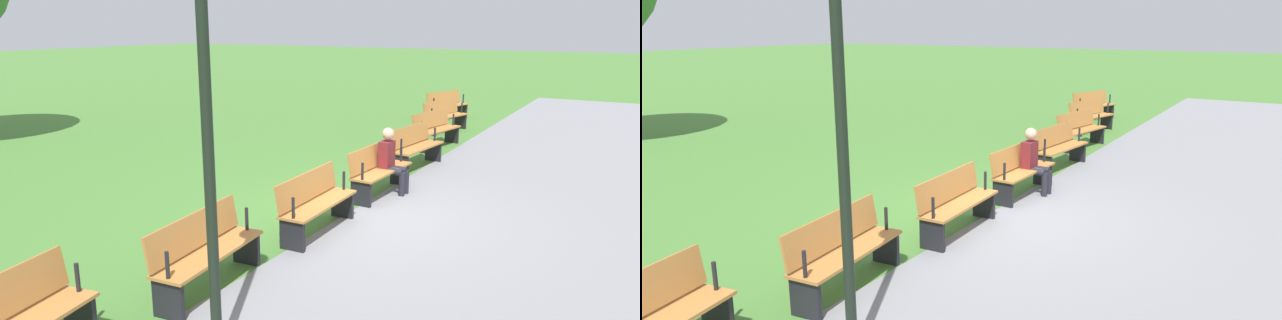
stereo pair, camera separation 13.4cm
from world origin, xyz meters
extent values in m
plane|color=#477A33|center=(0.00, 0.00, 0.00)|extent=(120.00, 120.00, 0.00)
cube|color=gray|center=(0.00, 2.53, 0.00)|extent=(34.13, 5.18, 0.01)
cube|color=#B27538|center=(-9.78, -1.61, 0.45)|extent=(1.72, 0.95, 0.04)
cube|color=#B27538|center=(-9.84, -1.80, 0.69)|extent=(1.61, 0.64, 0.40)
cube|color=black|center=(-10.51, -1.36, 0.21)|extent=(0.18, 0.37, 0.43)
cylinder|color=black|center=(-10.51, -1.35, 0.61)|extent=(0.06, 0.06, 0.30)
cube|color=black|center=(-9.05, -1.86, 0.21)|extent=(0.18, 0.37, 0.43)
cylinder|color=black|center=(-9.04, -1.84, 0.61)|extent=(0.06, 0.06, 0.30)
cube|color=#B27538|center=(-7.66, -0.98, 0.45)|extent=(1.73, 0.85, 0.04)
cube|color=#B27538|center=(-7.71, -1.17, 0.69)|extent=(1.64, 0.52, 0.40)
cube|color=black|center=(-8.41, -0.78, 0.21)|extent=(0.15, 0.38, 0.43)
cylinder|color=black|center=(-8.41, -0.77, 0.61)|extent=(0.05, 0.05, 0.30)
cube|color=black|center=(-6.91, -1.17, 0.21)|extent=(0.15, 0.38, 0.43)
cylinder|color=black|center=(-6.91, -1.16, 0.61)|extent=(0.05, 0.05, 0.30)
cube|color=#B27538|center=(-5.50, -0.50, 0.45)|extent=(1.72, 0.73, 0.04)
cube|color=#B27538|center=(-5.54, -0.70, 0.69)|extent=(1.66, 0.40, 0.40)
cube|color=black|center=(-6.26, -0.36, 0.21)|extent=(0.13, 0.38, 0.43)
cylinder|color=black|center=(-6.26, -0.34, 0.61)|extent=(0.05, 0.05, 0.30)
cube|color=black|center=(-4.74, -0.64, 0.21)|extent=(0.13, 0.38, 0.43)
cylinder|color=black|center=(-4.74, -0.62, 0.61)|extent=(0.05, 0.05, 0.30)
cube|color=#B27538|center=(-3.31, -0.18, 0.45)|extent=(1.71, 0.62, 0.04)
cube|color=#B27538|center=(-3.33, -0.38, 0.69)|extent=(1.67, 0.29, 0.40)
cube|color=black|center=(-4.08, -0.10, 0.21)|extent=(0.10, 0.38, 0.43)
cylinder|color=black|center=(-4.08, -0.08, 0.61)|extent=(0.05, 0.05, 0.30)
cube|color=black|center=(-2.54, -0.26, 0.21)|extent=(0.10, 0.38, 0.43)
cylinder|color=black|center=(-2.54, -0.25, 0.61)|extent=(0.05, 0.05, 0.30)
cube|color=#B27538|center=(-1.11, -0.02, 0.45)|extent=(1.68, 0.50, 0.04)
cube|color=#B27538|center=(-1.11, -0.22, 0.69)|extent=(1.67, 0.17, 0.40)
cube|color=black|center=(-1.88, 0.01, 0.21)|extent=(0.07, 0.38, 0.43)
cylinder|color=black|center=(-1.88, 0.03, 0.61)|extent=(0.05, 0.05, 0.30)
cube|color=black|center=(-0.33, -0.05, 0.21)|extent=(0.07, 0.38, 0.43)
cylinder|color=black|center=(-0.33, -0.03, 0.61)|extent=(0.05, 0.05, 0.30)
cube|color=#B27538|center=(1.11, -0.02, 0.45)|extent=(1.68, 0.50, 0.04)
cube|color=#B27538|center=(1.11, -0.22, 0.69)|extent=(1.67, 0.17, 0.40)
cube|color=black|center=(0.33, -0.05, 0.21)|extent=(0.07, 0.38, 0.43)
cylinder|color=black|center=(0.33, -0.03, 0.61)|extent=(0.05, 0.05, 0.30)
cube|color=black|center=(1.88, 0.01, 0.21)|extent=(0.07, 0.38, 0.43)
cylinder|color=black|center=(1.88, 0.03, 0.61)|extent=(0.05, 0.05, 0.30)
cube|color=#B27538|center=(3.31, -0.18, 0.45)|extent=(1.71, 0.62, 0.04)
cube|color=#B27538|center=(3.33, -0.38, 0.69)|extent=(1.67, 0.29, 0.40)
cube|color=black|center=(2.54, -0.26, 0.21)|extent=(0.10, 0.38, 0.43)
cylinder|color=black|center=(2.54, -0.25, 0.61)|extent=(0.05, 0.05, 0.30)
cube|color=black|center=(4.08, -0.10, 0.21)|extent=(0.10, 0.38, 0.43)
cylinder|color=black|center=(4.08, -0.08, 0.61)|extent=(0.05, 0.05, 0.30)
cube|color=black|center=(4.74, -0.64, 0.21)|extent=(0.13, 0.38, 0.43)
cylinder|color=black|center=(4.74, -0.62, 0.61)|extent=(0.05, 0.05, 0.30)
cube|color=maroon|center=(-1.33, -0.03, 0.70)|extent=(0.33, 0.21, 0.50)
sphere|color=tan|center=(-1.33, -0.01, 1.09)|extent=(0.22, 0.22, 0.22)
cylinder|color=#23232D|center=(-1.41, 0.15, 0.43)|extent=(0.14, 0.36, 0.13)
cylinder|color=#23232D|center=(-1.40, 0.33, 0.21)|extent=(0.11, 0.11, 0.43)
cylinder|color=#23232D|center=(-1.23, 0.14, 0.43)|extent=(0.14, 0.36, 0.13)
cylinder|color=#23232D|center=(-1.22, 0.32, 0.21)|extent=(0.11, 0.11, 0.43)
cylinder|color=black|center=(4.41, 0.84, 1.85)|extent=(0.10, 0.10, 3.70)
camera|label=1|loc=(7.92, 3.99, 3.02)|focal=31.73mm
camera|label=2|loc=(7.85, 4.11, 3.02)|focal=31.73mm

